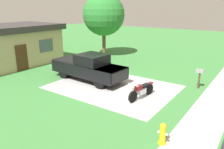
{
  "coord_description": "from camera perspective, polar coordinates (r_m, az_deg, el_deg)",
  "views": [
    {
      "loc": [
        -11.11,
        -7.72,
        5.04
      ],
      "look_at": [
        -0.19,
        -0.06,
        0.9
      ],
      "focal_mm": 35.33,
      "sensor_mm": 36.0,
      "label": 1
    }
  ],
  "objects": [
    {
      "name": "motorcycle",
      "position": [
        12.63,
        7.6,
        -4.14
      ],
      "size": [
        2.2,
        0.72,
        1.09
      ],
      "color": "black",
      "rests_on": "ground"
    },
    {
      "name": "neighbor_house",
      "position": [
        21.3,
        -26.26,
        6.7
      ],
      "size": [
        9.6,
        5.6,
        3.5
      ],
      "color": "tan",
      "rests_on": "ground"
    },
    {
      "name": "shade_tree",
      "position": [
        23.17,
        -2.16,
        15.19
      ],
      "size": [
        4.25,
        4.25,
        6.36
      ],
      "color": "brown",
      "rests_on": "ground"
    },
    {
      "name": "fire_hydrant",
      "position": [
        8.84,
        13.0,
        -14.72
      ],
      "size": [
        0.32,
        0.4,
        0.87
      ],
      "color": "yellow",
      "rests_on": "ground"
    },
    {
      "name": "driveway_pad",
      "position": [
        14.44,
        0.25,
        -3.18
      ],
      "size": [
        5.79,
        7.8,
        0.01
      ],
      "primitive_type": "cube",
      "color": "#A6A6A6",
      "rests_on": "ground"
    },
    {
      "name": "mailbox",
      "position": [
        14.94,
        21.76,
        0.2
      ],
      "size": [
        0.26,
        0.48,
        1.26
      ],
      "color": "#4C3823",
      "rests_on": "ground"
    },
    {
      "name": "ground_plane",
      "position": [
        14.44,
        0.25,
        -3.19
      ],
      "size": [
        80.0,
        80.0,
        0.0
      ],
      "primitive_type": "plane",
      "color": "#3D803D"
    },
    {
      "name": "sidewalk_strip",
      "position": [
        12.32,
        24.09,
        -8.51
      ],
      "size": [
        36.0,
        1.8,
        0.01
      ],
      "primitive_type": "cube",
      "color": "#AEAEA9",
      "rests_on": "ground"
    },
    {
      "name": "pickup_truck",
      "position": [
        15.68,
        -6.33,
        2.02
      ],
      "size": [
        2.31,
        5.72,
        1.9
      ],
      "color": "black",
      "rests_on": "ground"
    }
  ]
}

